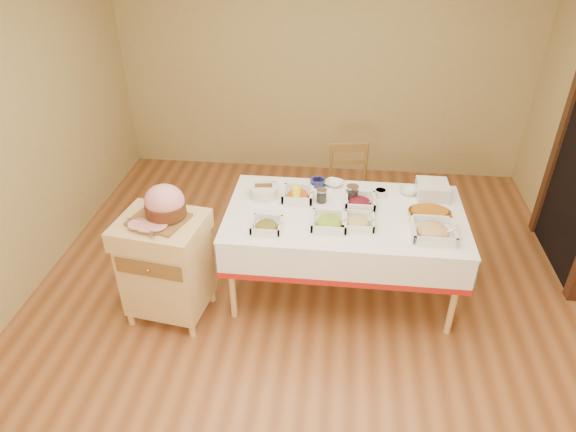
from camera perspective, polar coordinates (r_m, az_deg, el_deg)
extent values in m
plane|color=brown|center=(4.18, 1.50, -10.41)|extent=(5.00, 5.00, 0.00)
plane|color=tan|center=(5.76, 3.96, 16.97)|extent=(4.50, 0.00, 4.50)
cube|color=#3D2113|center=(5.18, 28.39, 8.34)|extent=(0.08, 0.10, 2.10)
cube|color=#E0BB7B|center=(3.96, 6.35, 0.05)|extent=(1.80, 1.00, 0.04)
cylinder|color=#E0BB7B|center=(3.92, -6.25, -7.18)|extent=(0.05, 0.05, 0.71)
cylinder|color=#E0BB7B|center=(4.58, -4.15, -0.48)|extent=(0.05, 0.05, 0.71)
cylinder|color=#E0BB7B|center=(3.95, 18.02, -8.54)|extent=(0.05, 0.05, 0.71)
cylinder|color=#E0BB7B|center=(4.60, 16.40, -1.68)|extent=(0.05, 0.05, 0.71)
cube|color=white|center=(3.95, 6.38, 0.36)|extent=(1.82, 1.02, 0.01)
cube|color=#E0BB7B|center=(4.00, -13.27, -6.02)|extent=(0.63, 0.54, 0.61)
cube|color=#E0BB7B|center=(3.78, -13.99, -1.51)|extent=(0.68, 0.59, 0.15)
cube|color=brown|center=(3.71, -14.77, -5.84)|extent=(0.50, 0.08, 0.12)
sphere|color=gold|center=(3.70, -14.82, -5.93)|extent=(0.03, 0.03, 0.03)
cylinder|color=#E0BB7B|center=(4.18, -16.86, -11.22)|extent=(0.05, 0.05, 0.10)
cylinder|color=#E0BB7B|center=(4.45, -15.03, -7.68)|extent=(0.05, 0.05, 0.10)
cylinder|color=#E0BB7B|center=(4.02, -10.01, -12.09)|extent=(0.05, 0.05, 0.10)
cylinder|color=#E0BB7B|center=(4.31, -8.63, -8.34)|extent=(0.05, 0.05, 0.10)
cube|color=brown|center=(4.87, 6.88, 2.55)|extent=(0.45, 0.43, 0.03)
cylinder|color=brown|center=(4.82, 5.09, -0.78)|extent=(0.03, 0.03, 0.41)
cylinder|color=brown|center=(5.09, 4.56, 1.28)|extent=(0.03, 0.03, 0.41)
cylinder|color=brown|center=(4.87, 8.95, -0.62)|extent=(0.03, 0.03, 0.41)
cylinder|color=brown|center=(5.15, 8.22, 1.40)|extent=(0.03, 0.03, 0.41)
cylinder|color=brown|center=(4.88, 4.78, 5.57)|extent=(0.03, 0.03, 0.44)
cylinder|color=brown|center=(4.94, 8.61, 5.65)|extent=(0.03, 0.03, 0.44)
cube|color=brown|center=(4.83, 6.85, 7.56)|extent=(0.35, 0.09, 0.08)
cube|color=brown|center=(3.74, -14.16, -0.39)|extent=(0.38, 0.30, 0.02)
ellipsoid|color=pink|center=(3.68, -13.56, 1.63)|extent=(0.28, 0.25, 0.24)
cylinder|color=#502612|center=(3.71, -13.44, 0.76)|extent=(0.29, 0.29, 0.09)
cube|color=silver|center=(3.63, -15.64, -1.41)|extent=(0.24, 0.11, 0.00)
cylinder|color=silver|center=(3.71, -15.52, -0.44)|extent=(0.28, 0.08, 0.01)
cube|color=silver|center=(3.73, -2.38, -1.39)|extent=(0.21, 0.21, 0.01)
ellipsoid|color=#A13712|center=(3.71, -2.39, -1.12)|extent=(0.16, 0.16, 0.06)
cylinder|color=silver|center=(3.69, -1.71, -1.31)|extent=(0.13, 0.01, 0.09)
cube|color=silver|center=(3.77, 4.58, -1.03)|extent=(0.26, 0.26, 0.01)
ellipsoid|color=gold|center=(3.75, 4.59, -0.71)|extent=(0.20, 0.20, 0.07)
cylinder|color=silver|center=(3.73, 5.45, -0.95)|extent=(0.14, 0.01, 0.10)
cube|color=silver|center=(3.80, 7.77, -0.94)|extent=(0.23, 0.23, 0.01)
ellipsoid|color=tan|center=(3.79, 7.79, -0.66)|extent=(0.18, 0.18, 0.06)
cylinder|color=silver|center=(3.77, 8.58, -0.87)|extent=(0.13, 0.01, 0.09)
cube|color=silver|center=(3.80, 15.76, -1.96)|extent=(0.30, 0.30, 0.02)
ellipsoid|color=tan|center=(3.79, 15.82, -1.60)|extent=(0.23, 0.23, 0.08)
cylinder|color=silver|center=(3.77, 16.87, -1.90)|extent=(0.16, 0.01, 0.11)
cube|color=silver|center=(4.08, 1.10, 1.99)|extent=(0.24, 0.24, 0.02)
ellipsoid|color=#D4530F|center=(4.07, 1.10, 2.28)|extent=(0.18, 0.18, 0.06)
cylinder|color=silver|center=(4.04, 1.82, 2.14)|extent=(0.16, 0.01, 0.12)
cube|color=silver|center=(4.03, 7.98, 1.21)|extent=(0.23, 0.23, 0.02)
ellipsoid|color=#5D0B17|center=(4.02, 8.01, 1.50)|extent=(0.18, 0.18, 0.06)
cylinder|color=silver|center=(4.00, 8.75, 1.35)|extent=(0.15, 0.01, 0.11)
cylinder|color=silver|center=(4.22, -1.90, 3.32)|extent=(0.11, 0.11, 0.05)
cylinder|color=black|center=(4.21, -1.91, 3.51)|extent=(0.09, 0.09, 0.02)
cylinder|color=navy|center=(4.28, 3.32, 3.79)|extent=(0.13, 0.13, 0.05)
cylinder|color=#5D0B17|center=(4.27, 3.33, 3.99)|extent=(0.10, 0.10, 0.02)
cylinder|color=silver|center=(4.19, 10.23, 2.56)|extent=(0.10, 0.10, 0.05)
cylinder|color=#D4530F|center=(4.18, 10.25, 2.76)|extent=(0.08, 0.08, 0.02)
imported|color=silver|center=(4.29, 5.11, 3.64)|extent=(0.18, 0.18, 0.04)
imported|color=silver|center=(4.27, 13.29, 2.76)|extent=(0.19, 0.19, 0.05)
cylinder|color=silver|center=(4.04, 3.75, 2.20)|extent=(0.08, 0.08, 0.10)
cylinder|color=silver|center=(4.01, 3.78, 2.87)|extent=(0.08, 0.08, 0.01)
cylinder|color=black|center=(4.04, 3.74, 2.04)|extent=(0.07, 0.07, 0.07)
cylinder|color=silver|center=(4.08, 7.15, 2.47)|extent=(0.09, 0.09, 0.11)
cylinder|color=silver|center=(4.05, 7.21, 3.23)|extent=(0.10, 0.10, 0.01)
cylinder|color=black|center=(4.09, 7.14, 2.28)|extent=(0.08, 0.08, 0.08)
cylinder|color=yellow|center=(3.98, 0.95, 2.28)|extent=(0.06, 0.06, 0.16)
cone|color=yellow|center=(3.93, 0.96, 3.49)|extent=(0.04, 0.04, 0.04)
cylinder|color=silver|center=(4.12, -2.71, 2.75)|extent=(0.23, 0.23, 0.08)
cube|color=silver|center=(4.28, 15.62, 2.22)|extent=(0.24, 0.24, 0.01)
cube|color=silver|center=(4.28, 15.65, 2.40)|extent=(0.24, 0.24, 0.01)
cube|color=silver|center=(4.27, 15.68, 2.57)|extent=(0.24, 0.24, 0.01)
cube|color=silver|center=(4.26, 15.70, 2.75)|extent=(0.24, 0.24, 0.01)
cube|color=silver|center=(4.25, 15.73, 2.93)|extent=(0.24, 0.24, 0.01)
cube|color=silver|center=(4.25, 15.76, 3.11)|extent=(0.24, 0.24, 0.01)
cube|color=silver|center=(4.24, 15.80, 3.28)|extent=(0.24, 0.24, 0.01)
cube|color=silver|center=(4.23, 15.83, 3.46)|extent=(0.24, 0.24, 0.01)
ellipsoid|color=gold|center=(4.03, 15.44, 0.35)|extent=(0.32, 0.23, 0.03)
ellipsoid|color=#AC5D12|center=(4.03, 15.47, 0.48)|extent=(0.28, 0.19, 0.03)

